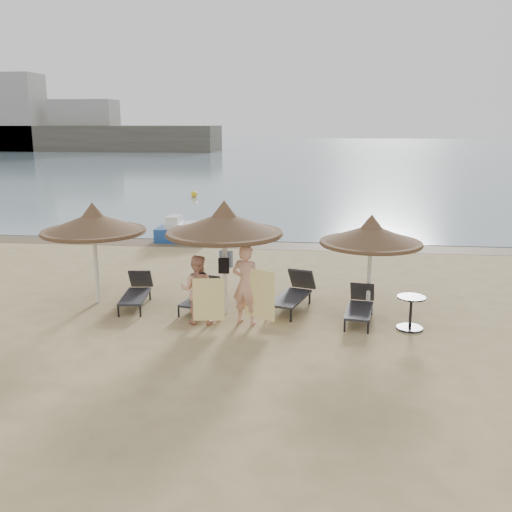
{
  "coord_description": "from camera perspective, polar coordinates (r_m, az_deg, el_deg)",
  "views": [
    {
      "loc": [
        2.02,
        -12.22,
        4.72
      ],
      "look_at": [
        0.43,
        1.2,
        1.51
      ],
      "focal_mm": 40.0,
      "sensor_mm": 36.0,
      "label": 1
    }
  ],
  "objects": [
    {
      "name": "ground",
      "position": [
        13.26,
        -2.47,
        -7.52
      ],
      "size": [
        160.0,
        160.0,
        0.0
      ],
      "primitive_type": "plane",
      "color": "tan",
      "rests_on": "ground"
    },
    {
      "name": "sea",
      "position": [
        92.36,
        5.61,
        10.38
      ],
      "size": [
        200.0,
        140.0,
        0.03
      ],
      "primitive_type": "cube",
      "color": "slate",
      "rests_on": "ground"
    },
    {
      "name": "wet_sand_strip",
      "position": [
        22.22,
        1.4,
        1.1
      ],
      "size": [
        200.0,
        1.6,
        0.01
      ],
      "primitive_type": "cube",
      "color": "brown",
      "rests_on": "ground"
    },
    {
      "name": "far_shore",
      "position": [
        94.06,
        -10.21,
        12.05
      ],
      "size": [
        150.0,
        54.8,
        12.0
      ],
      "color": "#545042",
      "rests_on": "ground"
    },
    {
      "name": "palapa_left",
      "position": [
        15.35,
        -15.96,
        3.16
      ],
      "size": [
        2.71,
        2.71,
        2.69
      ],
      "rotation": [
        0.0,
        0.0,
        -0.13
      ],
      "color": "silver",
      "rests_on": "ground"
    },
    {
      "name": "palapa_center",
      "position": [
        13.87,
        -3.18,
        3.2
      ],
      "size": [
        2.89,
        2.89,
        2.86
      ],
      "rotation": [
        0.0,
        0.0,
        0.03
      ],
      "color": "silver",
      "rests_on": "ground"
    },
    {
      "name": "palapa_right",
      "position": [
        14.25,
        11.44,
        2.08
      ],
      "size": [
        2.53,
        2.53,
        2.51
      ],
      "rotation": [
        0.0,
        0.0,
        -0.08
      ],
      "color": "silver",
      "rests_on": "ground"
    },
    {
      "name": "lounger_far_left",
      "position": [
        15.31,
        -11.84,
        -3.47
      ],
      "size": [
        0.82,
        1.87,
        0.81
      ],
      "rotation": [
        0.0,
        0.0,
        0.13
      ],
      "color": "black",
      "rests_on": "ground"
    },
    {
      "name": "lounger_near_left",
      "position": [
        14.83,
        -5.24,
        -3.89
      ],
      "size": [
        0.94,
        1.77,
        0.76
      ],
      "rotation": [
        0.0,
        0.0,
        -0.24
      ],
      "color": "black",
      "rests_on": "ground"
    },
    {
      "name": "lounger_near_right",
      "position": [
        14.78,
        3.8,
        -3.66
      ],
      "size": [
        1.18,
        2.1,
        0.89
      ],
      "rotation": [
        0.0,
        0.0,
        -0.28
      ],
      "color": "black",
      "rests_on": "ground"
    },
    {
      "name": "lounger_far_right",
      "position": [
        14.13,
        10.37,
        -4.86
      ],
      "size": [
        0.82,
        1.83,
        0.79
      ],
      "rotation": [
        0.0,
        0.0,
        -0.14
      ],
      "color": "black",
      "rests_on": "ground"
    },
    {
      "name": "side_table",
      "position": [
        13.74,
        15.2,
        -5.6
      ],
      "size": [
        0.65,
        0.65,
        0.79
      ],
      "rotation": [
        0.0,
        0.0,
        -0.43
      ],
      "color": "black",
      "rests_on": "ground"
    },
    {
      "name": "person_left",
      "position": [
        13.55,
        -5.94,
        -2.8
      ],
      "size": [
        0.92,
        0.62,
        1.93
      ],
      "primitive_type": "imported",
      "rotation": [
        0.0,
        0.0,
        3.19
      ],
      "color": "#DE9C7F",
      "rests_on": "ground"
    },
    {
      "name": "person_right",
      "position": [
        13.41,
        -1.0,
        -2.22
      ],
      "size": [
        1.18,
        0.95,
        2.24
      ],
      "primitive_type": "imported",
      "rotation": [
        0.0,
        0.0,
        2.84
      ],
      "color": "#DE9C7F",
      "rests_on": "ground"
    },
    {
      "name": "towel_left",
      "position": [
        13.23,
        -4.76,
        -4.37
      ],
      "size": [
        0.72,
        0.14,
        1.02
      ],
      "rotation": [
        0.0,
        0.0,
        0.16
      ],
      "color": "yellow",
      "rests_on": "ground"
    },
    {
      "name": "towel_right",
      "position": [
        13.21,
        0.36,
        -3.85
      ],
      "size": [
        0.75,
        0.42,
        1.18
      ],
      "rotation": [
        0.0,
        0.0,
        -0.5
      ],
      "color": "yellow",
      "rests_on": "ground"
    },
    {
      "name": "bag_patterned",
      "position": [
        14.23,
        -3.01,
        -0.29
      ],
      "size": [
        0.34,
        0.18,
        0.42
      ],
      "rotation": [
        0.0,
        0.0,
        -0.22
      ],
      "color": "silver",
      "rests_on": "ground"
    },
    {
      "name": "bag_dark",
      "position": [
        13.93,
        -3.24,
        -0.99
      ],
      "size": [
        0.27,
        0.12,
        0.38
      ],
      "rotation": [
        0.0,
        0.0,
        0.11
      ],
      "color": "black",
      "rests_on": "ground"
    },
    {
      "name": "pedal_boat",
      "position": [
        23.14,
        -7.25,
        2.43
      ],
      "size": [
        2.19,
        1.3,
        1.02
      ],
      "rotation": [
        0.0,
        0.0,
        0.0
      ],
      "color": "navy",
      "rests_on": "ground"
    },
    {
      "name": "buoy_left",
      "position": [
        36.41,
        -6.21,
        6.16
      ],
      "size": [
        0.41,
        0.41,
        0.41
      ],
      "primitive_type": "sphere",
      "color": "yellow",
      "rests_on": "ground"
    }
  ]
}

